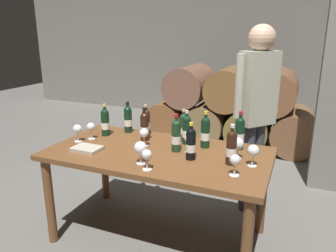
% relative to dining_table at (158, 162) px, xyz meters
% --- Properties ---
extents(ground_plane, '(14.00, 14.00, 0.00)m').
position_rel_dining_table_xyz_m(ground_plane, '(0.00, 0.00, -0.67)').
color(ground_plane, '#66635E').
extents(cellar_back_wall, '(10.00, 0.24, 2.80)m').
position_rel_dining_table_xyz_m(cellar_back_wall, '(0.00, 4.20, 0.73)').
color(cellar_back_wall, slate).
rests_on(cellar_back_wall, ground_plane).
extents(barrel_stack, '(2.49, 0.90, 1.15)m').
position_rel_dining_table_xyz_m(barrel_stack, '(-0.00, 2.60, -0.13)').
color(barrel_stack, brown).
rests_on(barrel_stack, ground_plane).
extents(dining_table, '(1.70, 0.90, 0.76)m').
position_rel_dining_table_xyz_m(dining_table, '(0.00, 0.00, 0.00)').
color(dining_table, brown).
rests_on(dining_table, ground_plane).
extents(wine_bottle_0, '(0.07, 0.07, 0.28)m').
position_rel_dining_table_xyz_m(wine_bottle_0, '(0.28, -0.05, 0.21)').
color(wine_bottle_0, black).
rests_on(wine_bottle_0, dining_table).
extents(wine_bottle_1, '(0.07, 0.07, 0.29)m').
position_rel_dining_table_xyz_m(wine_bottle_1, '(0.57, -0.03, 0.22)').
color(wine_bottle_1, black).
rests_on(wine_bottle_1, dining_table).
extents(wine_bottle_2, '(0.07, 0.07, 0.30)m').
position_rel_dining_table_xyz_m(wine_bottle_2, '(0.13, 0.06, 0.22)').
color(wine_bottle_2, '#19381E').
rests_on(wine_bottle_2, dining_table).
extents(wine_bottle_3, '(0.07, 0.07, 0.31)m').
position_rel_dining_table_xyz_m(wine_bottle_3, '(0.57, 0.30, 0.22)').
color(wine_bottle_3, black).
rests_on(wine_bottle_3, dining_table).
extents(wine_bottle_4, '(0.07, 0.07, 0.28)m').
position_rel_dining_table_xyz_m(wine_bottle_4, '(0.14, 0.25, 0.21)').
color(wine_bottle_4, black).
rests_on(wine_bottle_4, dining_table).
extents(wine_bottle_5, '(0.07, 0.07, 0.30)m').
position_rel_dining_table_xyz_m(wine_bottle_5, '(0.31, 0.23, 0.22)').
color(wine_bottle_5, black).
rests_on(wine_bottle_5, dining_table).
extents(wine_bottle_6, '(0.07, 0.07, 0.27)m').
position_rel_dining_table_xyz_m(wine_bottle_6, '(0.09, 0.33, 0.21)').
color(wine_bottle_6, '#19381E').
rests_on(wine_bottle_6, dining_table).
extents(wine_bottle_7, '(0.07, 0.07, 0.29)m').
position_rel_dining_table_xyz_m(wine_bottle_7, '(-0.46, 0.35, 0.22)').
color(wine_bottle_7, black).
rests_on(wine_bottle_7, dining_table).
extents(wine_bottle_8, '(0.07, 0.07, 0.28)m').
position_rel_dining_table_xyz_m(wine_bottle_8, '(-0.60, 0.19, 0.22)').
color(wine_bottle_8, black).
rests_on(wine_bottle_8, dining_table).
extents(wine_bottle_9, '(0.07, 0.07, 0.27)m').
position_rel_dining_table_xyz_m(wine_bottle_9, '(-0.28, 0.35, 0.21)').
color(wine_bottle_9, black).
rests_on(wine_bottle_9, dining_table).
extents(wine_bottle_10, '(0.07, 0.07, 0.29)m').
position_rel_dining_table_xyz_m(wine_bottle_10, '(-0.22, 0.20, 0.22)').
color(wine_bottle_10, black).
rests_on(wine_bottle_10, dining_table).
extents(wine_glass_0, '(0.09, 0.09, 0.16)m').
position_rel_dining_table_xyz_m(wine_glass_0, '(0.59, 0.08, 0.21)').
color(wine_glass_0, white).
rests_on(wine_glass_0, dining_table).
extents(wine_glass_1, '(0.09, 0.09, 0.16)m').
position_rel_dining_table_xyz_m(wine_glass_1, '(-0.01, -0.27, 0.21)').
color(wine_glass_1, white).
rests_on(wine_glass_1, dining_table).
extents(wine_glass_2, '(0.07, 0.07, 0.14)m').
position_rel_dining_table_xyz_m(wine_glass_2, '(0.08, -0.35, 0.19)').
color(wine_glass_2, white).
rests_on(wine_glass_2, dining_table).
extents(wine_glass_3, '(0.07, 0.07, 0.15)m').
position_rel_dining_table_xyz_m(wine_glass_3, '(-0.65, 0.05, 0.19)').
color(wine_glass_3, white).
rests_on(wine_glass_3, dining_table).
extents(wine_glass_4, '(0.08, 0.08, 0.16)m').
position_rel_dining_table_xyz_m(wine_glass_4, '(0.72, -0.01, 0.20)').
color(wine_glass_4, white).
rests_on(wine_glass_4, dining_table).
extents(wine_glass_5, '(0.07, 0.07, 0.15)m').
position_rel_dining_table_xyz_m(wine_glass_5, '(-0.15, 0.06, 0.20)').
color(wine_glass_5, white).
rests_on(wine_glass_5, dining_table).
extents(wine_glass_6, '(0.07, 0.07, 0.15)m').
position_rel_dining_table_xyz_m(wine_glass_6, '(-0.72, -0.05, 0.20)').
color(wine_glass_6, white).
rests_on(wine_glass_6, dining_table).
extents(wine_glass_7, '(0.07, 0.07, 0.15)m').
position_rel_dining_table_xyz_m(wine_glass_7, '(0.23, 0.07, 0.19)').
color(wine_glass_7, white).
rests_on(wine_glass_7, dining_table).
extents(wine_glass_8, '(0.07, 0.07, 0.15)m').
position_rel_dining_table_xyz_m(wine_glass_8, '(0.64, -0.21, 0.19)').
color(wine_glass_8, white).
rests_on(wine_glass_8, dining_table).
extents(tasting_notebook, '(0.22, 0.16, 0.03)m').
position_rel_dining_table_xyz_m(tasting_notebook, '(-0.52, -0.20, 0.11)').
color(tasting_notebook, '#B2A893').
rests_on(tasting_notebook, dining_table).
extents(sommelier_presenting, '(0.34, 0.40, 1.72)m').
position_rel_dining_table_xyz_m(sommelier_presenting, '(0.62, 0.75, 0.37)').
color(sommelier_presenting, '#383842').
rests_on(sommelier_presenting, ground_plane).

